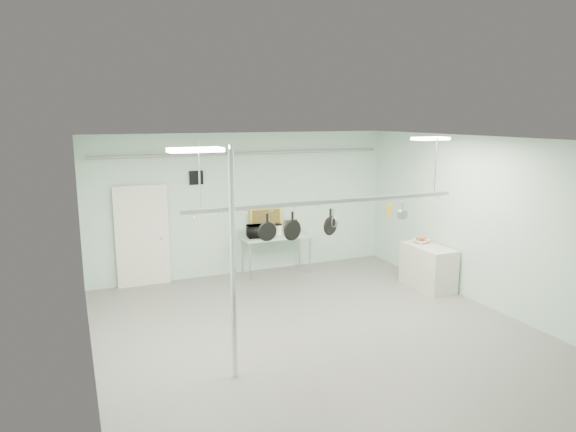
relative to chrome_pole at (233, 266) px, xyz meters
name	(u,v)px	position (x,y,z in m)	size (l,w,h in m)	color
floor	(324,339)	(1.70, 0.60, -1.60)	(8.00, 8.00, 0.00)	gray
ceiling	(327,141)	(1.70, 0.60, 1.59)	(7.00, 8.00, 0.02)	silver
back_wall	(245,204)	(1.70, 4.59, 0.00)	(7.00, 0.02, 3.20)	#AED1C4
right_wall	(495,225)	(5.19, 0.60, 0.00)	(0.02, 8.00, 3.20)	#AED1C4
door	(142,237)	(-0.60, 4.54, -0.55)	(1.10, 0.10, 2.20)	silver
wall_vent	(196,178)	(0.60, 4.57, 0.65)	(0.30, 0.04, 0.30)	black
conduit_pipe	(245,153)	(1.70, 4.50, 1.15)	(0.07, 0.07, 6.60)	gray
chrome_pole	(233,266)	(0.00, 0.00, 0.00)	(0.08, 0.08, 3.20)	silver
prep_table	(276,238)	(2.30, 4.20, -0.77)	(1.60, 0.70, 0.91)	#ABC9B4
side_cabinet	(428,267)	(4.85, 2.00, -1.15)	(0.60, 1.20, 0.90)	beige
pot_rack	(329,200)	(1.90, 0.90, 0.63)	(4.80, 0.06, 1.00)	#B7B7BC
light_panel_left	(195,150)	(-0.50, -0.20, 1.56)	(0.65, 0.30, 0.05)	white
light_panel_right	(431,139)	(4.10, 1.20, 1.56)	(0.65, 0.30, 0.05)	white
microwave	(258,231)	(1.86, 4.15, -0.56)	(0.49, 0.33, 0.27)	black
coffee_canister	(278,230)	(2.36, 4.21, -0.58)	(0.15, 0.15, 0.22)	white
painting_large	(266,220)	(2.18, 4.50, -0.41)	(0.78, 0.05, 0.58)	gold
painting_small	(292,225)	(2.82, 4.50, -0.57)	(0.30, 0.04, 0.25)	#352312
fruit_bowl	(421,241)	(4.87, 2.29, -0.66)	(0.34, 0.34, 0.08)	white
skillet_left	(267,227)	(0.83, 0.90, 0.28)	(0.30, 0.06, 0.41)	black
skillet_mid	(292,226)	(1.26, 0.90, 0.26)	(0.33, 0.06, 0.45)	black
skillet_right	(330,222)	(1.94, 0.90, 0.27)	(0.31, 0.06, 0.44)	black
whisk	(333,218)	(1.99, 0.90, 0.32)	(0.18, 0.18, 0.33)	silver
grater	(390,210)	(3.08, 0.90, 0.38)	(0.09, 0.02, 0.22)	gold
saucepan	(402,211)	(3.34, 0.90, 0.33)	(0.17, 0.10, 0.30)	silver
fruit_cluster	(421,239)	(4.87, 2.29, -0.62)	(0.24, 0.24, 0.09)	#AB0F13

